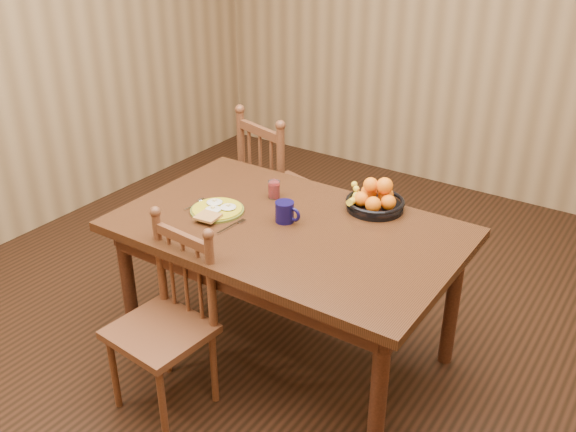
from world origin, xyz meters
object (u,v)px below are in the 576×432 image
Objects in this scene: dining_table at (288,241)px; chair_near at (166,324)px; breakfast_plate at (217,210)px; coffee_mug at (285,212)px; fruit_bowl at (375,199)px; chair_far at (280,192)px.

chair_near reaches higher than dining_table.
coffee_mug is at bearing 17.23° from breakfast_plate.
dining_table is at bearing 70.35° from chair_near.
chair_near reaches higher than breakfast_plate.
fruit_bowl is at bearing 56.51° from dining_table.
fruit_bowl reaches higher than coffee_mug.
breakfast_plate is 0.90× the size of fruit_bowl.
dining_table is 0.96m from chair_far.
breakfast_plate is at bearing -143.47° from fruit_bowl.
coffee_mug reaches higher than dining_table.
chair_far is at bearing 126.74° from dining_table.
coffee_mug is (0.23, 0.61, 0.37)m from chair_near.
dining_table is 0.68m from chair_near.
chair_near is (-0.26, -0.58, -0.23)m from dining_table.
breakfast_plate is 2.19× the size of coffee_mug.
dining_table is at bearing -123.49° from fruit_bowl.
breakfast_plate is at bearing -168.20° from dining_table.
dining_table is at bearing 142.18° from chair_far.
chair_far is 3.09× the size of fruit_bowl.
chair_far is 3.43× the size of breakfast_plate.
chair_far is 0.95m from fruit_bowl.
dining_table is at bearing -39.51° from coffee_mug.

